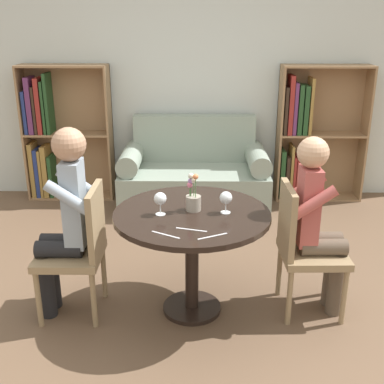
% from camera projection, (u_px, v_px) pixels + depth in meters
% --- Properties ---
extents(ground_plane, '(16.00, 16.00, 0.00)m').
position_uv_depth(ground_plane, '(192.00, 309.00, 3.34)').
color(ground_plane, brown).
extents(back_wall, '(5.20, 0.05, 2.70)m').
position_uv_depth(back_wall, '(195.00, 72.00, 5.12)').
color(back_wall, silver).
rests_on(back_wall, ground_plane).
extents(round_table, '(1.02, 1.02, 0.73)m').
position_uv_depth(round_table, '(192.00, 231.00, 3.13)').
color(round_table, black).
rests_on(round_table, ground_plane).
extents(couch, '(1.52, 0.80, 0.92)m').
position_uv_depth(couch, '(194.00, 177.00, 5.08)').
color(couch, gray).
rests_on(couch, ground_plane).
extents(bookshelf_left, '(0.93, 0.28, 1.45)m').
position_uv_depth(bookshelf_left, '(56.00, 135.00, 5.22)').
color(bookshelf_left, '#93704C').
rests_on(bookshelf_left, ground_plane).
extents(bookshelf_right, '(0.93, 0.28, 1.45)m').
position_uv_depth(bookshelf_right, '(308.00, 138.00, 5.19)').
color(bookshelf_right, '#93704C').
rests_on(bookshelf_right, ground_plane).
extents(chair_left, '(0.42, 0.42, 0.90)m').
position_uv_depth(chair_left, '(80.00, 246.00, 3.16)').
color(chair_left, '#937A56').
rests_on(chair_left, ground_plane).
extents(chair_right, '(0.43, 0.43, 0.90)m').
position_uv_depth(chair_right, '(303.00, 244.00, 3.18)').
color(chair_right, '#937A56').
rests_on(chair_right, ground_plane).
extents(person_left, '(0.42, 0.34, 1.29)m').
position_uv_depth(person_left, '(64.00, 218.00, 3.09)').
color(person_left, black).
rests_on(person_left, ground_plane).
extents(person_right, '(0.42, 0.35, 1.22)m').
position_uv_depth(person_right, '(319.00, 223.00, 3.13)').
color(person_right, brown).
rests_on(person_right, ground_plane).
extents(wine_glass_left, '(0.08, 0.08, 0.15)m').
position_uv_depth(wine_glass_left, '(160.00, 199.00, 3.02)').
color(wine_glass_left, white).
rests_on(wine_glass_left, round_table).
extents(wine_glass_right, '(0.08, 0.08, 0.14)m').
position_uv_depth(wine_glass_right, '(226.00, 198.00, 3.05)').
color(wine_glass_right, white).
rests_on(wine_glass_right, round_table).
extents(flower_vase, '(0.10, 0.10, 0.26)m').
position_uv_depth(flower_vase, '(193.00, 198.00, 3.09)').
color(flower_vase, '#9E9384').
rests_on(flower_vase, round_table).
extents(knife_left_setting, '(0.19, 0.06, 0.00)m').
position_uv_depth(knife_left_setting, '(192.00, 230.00, 2.83)').
color(knife_left_setting, silver).
rests_on(knife_left_setting, round_table).
extents(fork_left_setting, '(0.18, 0.09, 0.00)m').
position_uv_depth(fork_left_setting, '(213.00, 236.00, 2.75)').
color(fork_left_setting, silver).
rests_on(fork_left_setting, round_table).
extents(knife_right_setting, '(0.17, 0.10, 0.00)m').
position_uv_depth(knife_right_setting, '(166.00, 235.00, 2.77)').
color(knife_right_setting, silver).
rests_on(knife_right_setting, round_table).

